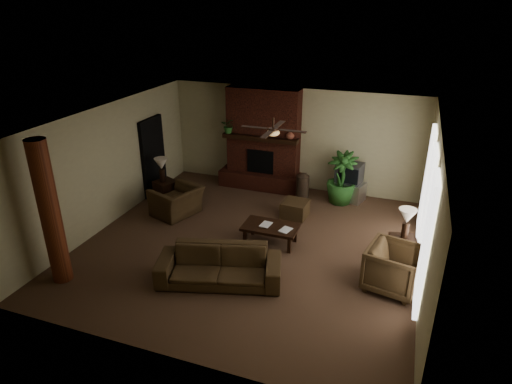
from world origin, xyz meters
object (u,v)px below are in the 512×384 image
at_px(tv_stand, 348,190).
at_px(side_table_right, 402,250).
at_px(ottoman, 295,209).
at_px(floor_vase, 303,185).
at_px(sofa, 219,260).
at_px(lamp_left, 161,166).
at_px(side_table_left, 166,191).
at_px(log_column, 50,214).
at_px(armchair_right, 394,266).
at_px(coffee_table, 271,228).
at_px(floor_plant, 341,189).
at_px(lamp_right, 407,218).
at_px(armchair_left, 176,197).

distance_m(tv_stand, side_table_right, 3.13).
bearing_deg(ottoman, floor_vase, 93.64).
relative_size(sofa, floor_vase, 3.01).
height_order(ottoman, lamp_left, lamp_left).
bearing_deg(side_table_left, log_column, -90.62).
distance_m(armchair_right, side_table_right, 1.03).
bearing_deg(coffee_table, floor_plant, 67.85).
distance_m(side_table_left, lamp_right, 6.19).
xyz_separation_m(log_column, sofa, (2.87, 0.95, -0.95)).
relative_size(sofa, lamp_left, 3.57).
relative_size(sofa, armchair_right, 2.43).
height_order(coffee_table, floor_plant, floor_plant).
bearing_deg(lamp_right, floor_plant, 124.18).
height_order(armchair_right, tv_stand, armchair_right).
bearing_deg(armchair_left, ottoman, 126.43).
bearing_deg(armchair_right, coffee_table, 84.59).
distance_m(sofa, side_table_left, 4.05).
xyz_separation_m(coffee_table, floor_plant, (1.08, 2.64, 0.01)).
relative_size(coffee_table, side_table_right, 2.18).
relative_size(lamp_left, lamp_right, 1.00).
bearing_deg(tv_stand, lamp_left, -140.46).
relative_size(sofa, coffee_table, 1.93).
relative_size(floor_vase, floor_plant, 0.56).
height_order(armchair_left, tv_stand, armchair_left).
bearing_deg(lamp_right, armchair_left, 175.79).
height_order(floor_plant, lamp_right, lamp_right).
height_order(armchair_right, floor_plant, armchair_right).
bearing_deg(side_table_right, coffee_table, -176.10).
height_order(armchair_right, side_table_right, armchair_right).
height_order(log_column, lamp_left, log_column).
bearing_deg(armchair_right, tv_stand, 32.32).
height_order(side_table_left, lamp_left, lamp_left).
xyz_separation_m(armchair_left, lamp_right, (5.37, -0.40, 0.52)).
distance_m(armchair_right, floor_vase, 4.10).
distance_m(log_column, lamp_left, 3.80).
height_order(coffee_table, floor_vase, floor_vase).
height_order(armchair_right, floor_vase, armchair_right).
distance_m(log_column, tv_stand, 7.29).
bearing_deg(log_column, armchair_left, 77.21).
relative_size(floor_vase, lamp_right, 1.18).
bearing_deg(floor_plant, lamp_left, -161.46).
distance_m(log_column, sofa, 3.17).
relative_size(armchair_right, lamp_right, 1.47).
distance_m(ottoman, floor_plant, 1.51).
distance_m(armchair_right, coffee_table, 2.76).
xyz_separation_m(ottoman, floor_plant, (0.91, 1.20, 0.19)).
distance_m(armchair_left, coffee_table, 2.69).
relative_size(sofa, side_table_right, 4.22).
bearing_deg(side_table_right, armchair_left, 175.91).
distance_m(ottoman, side_table_left, 3.48).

